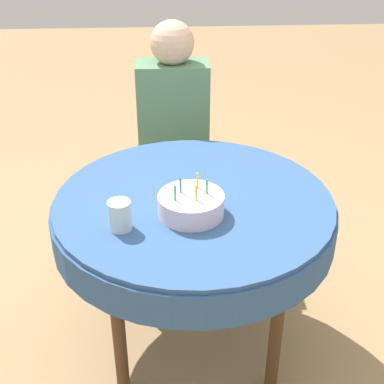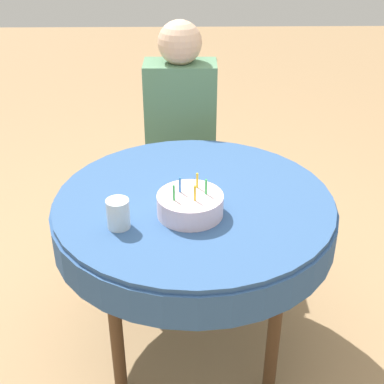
% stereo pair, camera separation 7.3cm
% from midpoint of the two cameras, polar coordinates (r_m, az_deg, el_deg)
% --- Properties ---
extents(ground_plane, '(12.00, 12.00, 0.00)m').
position_cam_midpoint_polar(ground_plane, '(2.49, 1.05, -15.37)').
color(ground_plane, '#A37F56').
extents(dining_table, '(1.09, 1.09, 0.74)m').
position_cam_midpoint_polar(dining_table, '(2.08, 1.21, -2.78)').
color(dining_table, '#335689').
rests_on(dining_table, ground_plane).
extents(chair, '(0.43, 0.43, 0.98)m').
position_cam_midpoint_polar(chair, '(2.94, -0.43, 4.97)').
color(chair, brown).
rests_on(chair, ground_plane).
extents(person, '(0.37, 0.30, 1.22)m').
position_cam_midpoint_polar(person, '(2.77, -0.46, 8.09)').
color(person, '#DBB293').
rests_on(person, ground_plane).
extents(birthday_cake, '(0.24, 0.24, 0.14)m').
position_cam_midpoint_polar(birthday_cake, '(1.92, 0.89, -1.37)').
color(birthday_cake, silver).
rests_on(birthday_cake, dining_table).
extents(drinking_glass, '(0.08, 0.08, 0.11)m').
position_cam_midpoint_polar(drinking_glass, '(1.85, -6.76, -2.32)').
color(drinking_glass, silver).
rests_on(drinking_glass, dining_table).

